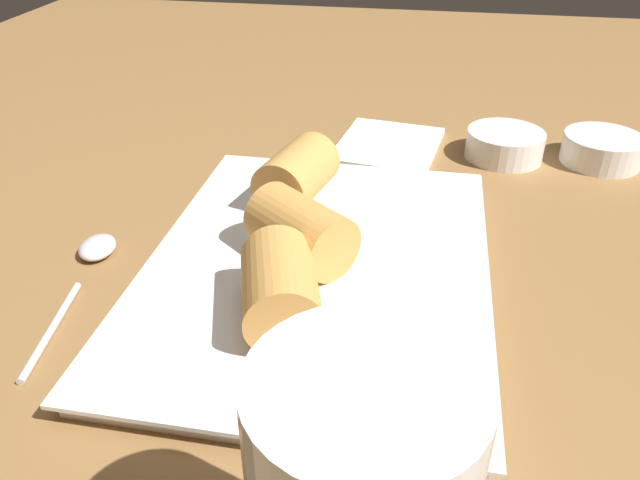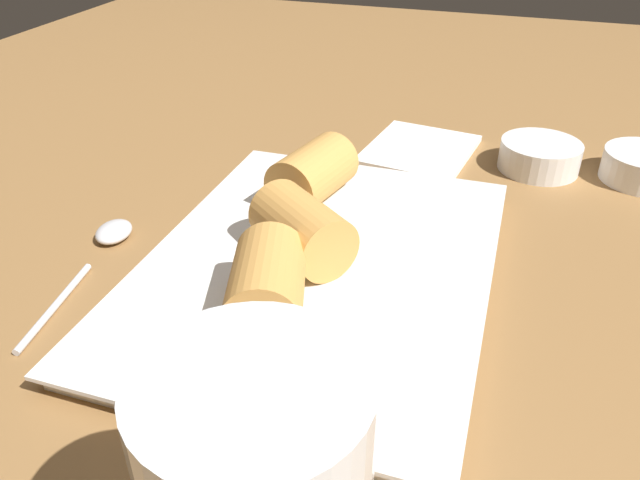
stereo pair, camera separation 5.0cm
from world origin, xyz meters
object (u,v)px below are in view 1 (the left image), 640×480
serving_plate (320,271)px  dipping_bowl_near (505,143)px  dipping_bowl_far (602,148)px  napkin (388,145)px  spoon (90,260)px

serving_plate → dipping_bowl_near: bearing=149.0°
dipping_bowl_far → napkin: (0.30, -20.93, -1.22)cm
dipping_bowl_far → napkin: bearing=-89.2°
dipping_bowl_near → spoon: size_ratio=0.49×
dipping_bowl_near → napkin: (-0.26, -11.58, -1.22)cm
napkin → serving_plate: bearing=-6.6°
dipping_bowl_near → napkin: dipping_bowl_near is taller
dipping_bowl_far → spoon: dipping_bowl_far is taller
dipping_bowl_near → napkin: size_ratio=0.59×
serving_plate → spoon: 17.18cm
dipping_bowl_far → napkin: size_ratio=0.59×
dipping_bowl_far → spoon: 48.39cm
dipping_bowl_far → napkin: 20.96cm
serving_plate → dipping_bowl_near: (-23.93, 14.38, 0.76)cm
spoon → dipping_bowl_far: bearing=122.4°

